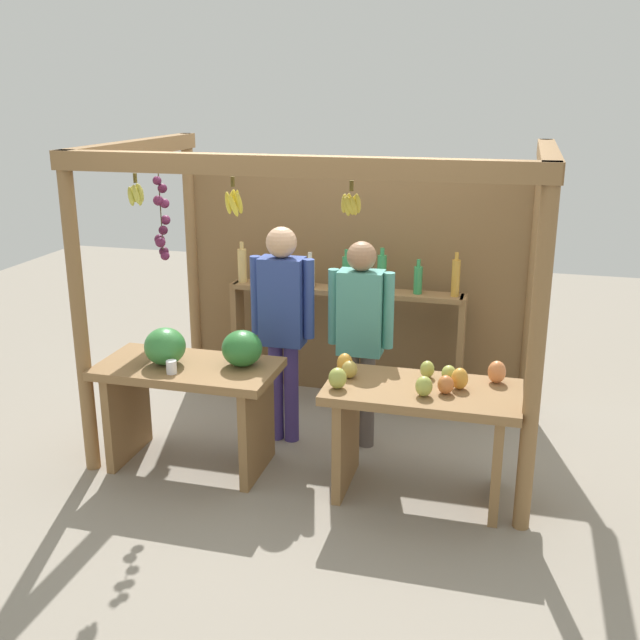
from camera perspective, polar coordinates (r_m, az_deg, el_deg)
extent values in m
plane|color=gray|center=(5.89, 0.46, -8.75)|extent=(12.00, 12.00, 0.00)
cylinder|color=olive|center=(5.26, -17.80, 0.09)|extent=(0.10, 0.10, 2.21)
cylinder|color=olive|center=(4.47, 16.04, -2.77)|extent=(0.10, 0.10, 2.21)
cylinder|color=olive|center=(6.81, -9.65, 4.47)|extent=(0.10, 0.10, 2.21)
cylinder|color=olive|center=(6.22, 15.91, 2.83)|extent=(0.10, 0.10, 2.21)
cube|color=olive|center=(4.43, -2.48, 11.61)|extent=(3.04, 0.12, 0.12)
cube|color=olive|center=(5.85, -13.92, 12.50)|extent=(0.12, 1.93, 0.12)
cube|color=olive|center=(5.15, 16.93, 11.68)|extent=(0.12, 1.93, 0.12)
cube|color=brown|center=(6.40, 2.57, 2.86)|extent=(2.94, 0.04, 1.99)
cylinder|color=brown|center=(4.63, -6.64, 10.38)|extent=(0.02, 0.02, 0.06)
ellipsoid|color=yellow|center=(4.63, -6.15, 8.79)|extent=(0.04, 0.08, 0.15)
ellipsoid|color=yellow|center=(4.66, -6.41, 8.97)|extent=(0.06, 0.04, 0.15)
ellipsoid|color=yellow|center=(4.66, -6.77, 9.00)|extent=(0.06, 0.08, 0.15)
ellipsoid|color=yellow|center=(4.63, -6.97, 8.81)|extent=(0.07, 0.08, 0.15)
ellipsoid|color=yellow|center=(4.60, -6.59, 8.60)|extent=(0.08, 0.05, 0.15)
cylinder|color=brown|center=(4.41, 2.40, 10.14)|extent=(0.02, 0.02, 0.06)
ellipsoid|color=gold|center=(4.41, 2.88, 8.77)|extent=(0.04, 0.06, 0.12)
ellipsoid|color=gold|center=(4.43, 2.70, 8.91)|extent=(0.06, 0.06, 0.13)
ellipsoid|color=gold|center=(4.45, 2.48, 8.78)|extent=(0.07, 0.04, 0.12)
ellipsoid|color=gold|center=(4.45, 2.12, 8.87)|extent=(0.05, 0.05, 0.12)
ellipsoid|color=gold|center=(4.43, 1.85, 8.84)|extent=(0.04, 0.08, 0.12)
ellipsoid|color=gold|center=(4.41, 2.04, 8.60)|extent=(0.07, 0.07, 0.13)
ellipsoid|color=gold|center=(4.39, 2.28, 8.67)|extent=(0.07, 0.04, 0.12)
ellipsoid|color=gold|center=(4.40, 2.56, 8.65)|extent=(0.06, 0.05, 0.12)
cylinder|color=brown|center=(4.93, -13.85, 10.42)|extent=(0.02, 0.02, 0.06)
ellipsoid|color=#D1CC4C|center=(4.92, -13.46, 9.35)|extent=(0.04, 0.07, 0.13)
ellipsoid|color=#D1CC4C|center=(4.96, -13.45, 9.09)|extent=(0.06, 0.05, 0.13)
ellipsoid|color=#D1CC4C|center=(4.96, -13.77, 9.35)|extent=(0.06, 0.05, 0.13)
ellipsoid|color=#D1CC4C|center=(4.95, -14.08, 9.20)|extent=(0.04, 0.08, 0.13)
ellipsoid|color=#D1CC4C|center=(4.92, -14.14, 9.08)|extent=(0.06, 0.05, 0.13)
ellipsoid|color=#D1CC4C|center=(4.90, -13.79, 9.25)|extent=(0.06, 0.05, 0.13)
cylinder|color=#4C422D|center=(5.24, -12.00, 8.21)|extent=(0.01, 0.01, 0.55)
sphere|color=#511938|center=(5.20, -12.26, 10.29)|extent=(0.06, 0.06, 0.06)
sphere|color=#47142D|center=(5.19, -11.87, 9.75)|extent=(0.06, 0.06, 0.06)
sphere|color=#601E42|center=(5.23, -12.17, 8.85)|extent=(0.07, 0.07, 0.07)
sphere|color=#601E42|center=(5.23, -11.70, 8.65)|extent=(0.07, 0.07, 0.07)
sphere|color=#601E42|center=(5.27, -11.63, 7.44)|extent=(0.07, 0.07, 0.07)
sphere|color=#47142D|center=(5.23, -11.81, 6.68)|extent=(0.06, 0.06, 0.06)
sphere|color=#511938|center=(5.30, -12.07, 5.99)|extent=(0.07, 0.07, 0.07)
sphere|color=#601E42|center=(5.28, -12.01, 5.79)|extent=(0.07, 0.07, 0.07)
sphere|color=#47142D|center=(5.32, -11.76, 5.11)|extent=(0.07, 0.07, 0.07)
sphere|color=#601E42|center=(5.31, -11.67, 4.79)|extent=(0.06, 0.06, 0.06)
cube|color=olive|center=(5.26, -9.99, -3.66)|extent=(1.23, 0.64, 0.06)
cube|color=olive|center=(5.62, -14.41, -6.74)|extent=(0.06, 0.58, 0.70)
cube|color=olive|center=(5.23, -4.80, -8.08)|extent=(0.06, 0.58, 0.70)
ellipsoid|color=#38843D|center=(5.25, -11.68, -1.97)|extent=(0.40, 0.40, 0.26)
ellipsoid|color=#2D7533|center=(5.14, -5.94, -2.15)|extent=(0.35, 0.35, 0.25)
cylinder|color=white|center=(5.10, -11.20, -3.52)|extent=(0.07, 0.07, 0.09)
cube|color=olive|center=(4.84, 7.78, -5.44)|extent=(1.23, 0.64, 0.06)
cube|color=olive|center=(5.07, 2.00, -8.88)|extent=(0.06, 0.58, 0.70)
cube|color=olive|center=(4.97, 13.34, -9.94)|extent=(0.06, 0.58, 0.70)
ellipsoid|color=#A8B24C|center=(4.75, 1.34, -4.43)|extent=(0.16, 0.16, 0.14)
ellipsoid|color=#A8B24C|center=(4.98, 8.14, -3.72)|extent=(0.11, 0.11, 0.11)
ellipsoid|color=#CC7038|center=(4.74, 9.51, -4.86)|extent=(0.13, 0.13, 0.12)
ellipsoid|color=gold|center=(4.99, 1.89, -3.32)|extent=(0.13, 0.13, 0.14)
ellipsoid|color=gold|center=(4.82, 10.55, -4.39)|extent=(0.14, 0.14, 0.14)
ellipsoid|color=#B79E47|center=(4.93, 2.26, -3.76)|extent=(0.13, 0.13, 0.12)
ellipsoid|color=#A8B24C|center=(4.68, 7.89, -5.00)|extent=(0.12, 0.12, 0.13)
ellipsoid|color=#E07F47|center=(4.97, 13.26, -3.85)|extent=(0.16, 0.16, 0.15)
ellipsoid|color=#A8B24C|center=(4.94, 9.74, -4.01)|extent=(0.13, 0.13, 0.11)
cube|color=olive|center=(6.58, -6.22, -1.29)|extent=(0.05, 0.20, 1.00)
cube|color=olive|center=(6.18, 10.58, -2.73)|extent=(0.05, 0.20, 1.00)
cube|color=olive|center=(6.17, 1.96, 2.20)|extent=(1.91, 0.22, 0.04)
cylinder|color=#D8B266|center=(6.39, -5.92, 4.13)|extent=(0.08, 0.08, 0.28)
cylinder|color=#D8B266|center=(6.35, -5.96, 5.64)|extent=(0.03, 0.03, 0.06)
cylinder|color=#D8B266|center=(6.29, -3.29, 3.77)|extent=(0.08, 0.08, 0.24)
cylinder|color=#D8B266|center=(6.26, -3.31, 5.09)|extent=(0.03, 0.03, 0.06)
cylinder|color=silver|center=(6.21, -0.76, 3.58)|extent=(0.08, 0.08, 0.23)
cylinder|color=silver|center=(6.18, -0.77, 4.88)|extent=(0.04, 0.04, 0.06)
cylinder|color=#338C4C|center=(6.13, 2.00, 3.60)|extent=(0.07, 0.07, 0.27)
cylinder|color=#338C4C|center=(6.10, 2.02, 5.10)|extent=(0.03, 0.03, 0.06)
cylinder|color=#338C4C|center=(6.07, 4.71, 3.54)|extent=(0.08, 0.08, 0.30)
cylinder|color=#338C4C|center=(6.03, 4.75, 5.19)|extent=(0.03, 0.03, 0.06)
cylinder|color=#338C4C|center=(6.04, 7.44, 3.01)|extent=(0.07, 0.07, 0.22)
cylinder|color=#338C4C|center=(6.01, 7.49, 4.31)|extent=(0.03, 0.03, 0.06)
cylinder|color=gold|center=(6.00, 10.25, 3.14)|extent=(0.07, 0.07, 0.29)
cylinder|color=gold|center=(5.96, 10.34, 4.78)|extent=(0.03, 0.03, 0.06)
cylinder|color=#43337E|center=(5.71, -3.35, -5.42)|extent=(0.11, 0.11, 0.77)
cylinder|color=#43337E|center=(5.67, -2.19, -5.55)|extent=(0.11, 0.11, 0.77)
cube|color=#2D428C|center=(5.45, -2.88, 1.41)|extent=(0.32, 0.19, 0.65)
cylinder|color=#2D428C|center=(5.51, -4.87, 1.88)|extent=(0.08, 0.08, 0.58)
cylinder|color=#2D428C|center=(5.39, -0.86, 1.59)|extent=(0.08, 0.08, 0.58)
sphere|color=tan|center=(5.35, -2.95, 5.90)|extent=(0.22, 0.22, 0.22)
cylinder|color=#584D48|center=(5.62, 2.39, -5.98)|extent=(0.11, 0.11, 0.73)
cylinder|color=#584D48|center=(5.60, 3.60, -6.10)|extent=(0.11, 0.11, 0.73)
cube|color=teal|center=(5.38, 3.10, 0.55)|extent=(0.32, 0.19, 0.62)
cylinder|color=teal|center=(5.42, 1.04, 1.02)|extent=(0.08, 0.08, 0.55)
cylinder|color=teal|center=(5.34, 5.21, 0.71)|extent=(0.08, 0.08, 0.55)
sphere|color=#997051|center=(5.28, 3.18, 4.85)|extent=(0.21, 0.21, 0.21)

